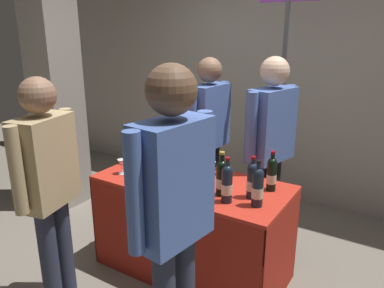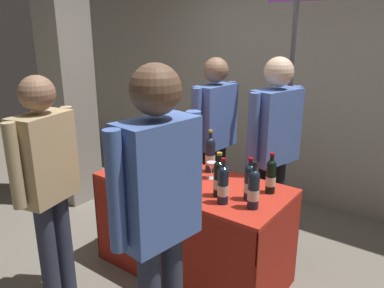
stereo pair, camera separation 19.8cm
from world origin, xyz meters
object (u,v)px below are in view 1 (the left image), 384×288
object	(u,v)px
tasting_table	(192,210)
vendor_presenter	(270,139)
booth_signpost	(283,80)
wine_glass_mid	(211,166)
display_bottle_0	(258,187)
wine_glass_near_vendor	(122,163)
concrete_pillar	(53,69)
wine_glass_near_taster	(171,159)
featured_wine_bottle	(151,151)
taster_foreground_right	(173,205)

from	to	relation	value
tasting_table	vendor_presenter	xyz separation A→B (m)	(0.38, 0.62, 0.50)
booth_signpost	vendor_presenter	bearing A→B (deg)	-78.88
wine_glass_mid	booth_signpost	bearing A→B (deg)	78.73
display_bottle_0	wine_glass_near_vendor	size ratio (longest dim) A/B	2.63
wine_glass_near_vendor	concrete_pillar	bearing A→B (deg)	159.74
display_bottle_0	wine_glass_mid	distance (m)	0.57
wine_glass_near_vendor	vendor_presenter	size ratio (longest dim) A/B	0.07
concrete_pillar	booth_signpost	world-z (taller)	concrete_pillar
wine_glass_near_taster	wine_glass_mid	bearing A→B (deg)	1.61
featured_wine_bottle	vendor_presenter	size ratio (longest dim) A/B	0.20
display_bottle_0	booth_signpost	size ratio (longest dim) A/B	0.14
tasting_table	booth_signpost	world-z (taller)	booth_signpost
featured_wine_bottle	wine_glass_near_taster	world-z (taller)	featured_wine_bottle
display_bottle_0	wine_glass_mid	world-z (taller)	display_bottle_0
featured_wine_bottle	wine_glass_near_taster	xyz separation A→B (m)	(0.16, 0.06, -0.06)
tasting_table	featured_wine_bottle	world-z (taller)	featured_wine_bottle
display_bottle_0	wine_glass_mid	size ratio (longest dim) A/B	2.38
vendor_presenter	booth_signpost	distance (m)	0.66
wine_glass_mid	wine_glass_near_taster	size ratio (longest dim) A/B	1.11
wine_glass_near_taster	display_bottle_0	bearing A→B (deg)	-16.18
wine_glass_near_vendor	vendor_presenter	world-z (taller)	vendor_presenter
featured_wine_bottle	wine_glass_near_vendor	world-z (taller)	featured_wine_bottle
wine_glass_mid	wine_glass_near_taster	xyz separation A→B (m)	(-0.37, -0.01, -0.01)
vendor_presenter	booth_signpost	world-z (taller)	booth_signpost
taster_foreground_right	tasting_table	bearing A→B (deg)	34.15
tasting_table	taster_foreground_right	size ratio (longest dim) A/B	0.84
featured_wine_bottle	taster_foreground_right	xyz separation A→B (m)	(0.89, -0.95, 0.14)
display_bottle_0	vendor_presenter	xyz separation A→B (m)	(-0.20, 0.75, 0.11)
tasting_table	wine_glass_mid	size ratio (longest dim) A/B	11.08
wine_glass_mid	booth_signpost	world-z (taller)	booth_signpost
display_bottle_0	wine_glass_near_vendor	bearing A→B (deg)	-177.83
featured_wine_bottle	wine_glass_near_taster	size ratio (longest dim) A/B	2.78
concrete_pillar	wine_glass_near_taster	size ratio (longest dim) A/B	24.79
display_bottle_0	booth_signpost	bearing A→B (deg)	103.62
tasting_table	wine_glass_near_taster	distance (m)	0.46
wine_glass_mid	wine_glass_near_vendor	bearing A→B (deg)	-154.73
concrete_pillar	featured_wine_bottle	xyz separation A→B (m)	(1.48, -0.27, -0.57)
wine_glass_mid	booth_signpost	distance (m)	1.16
concrete_pillar	featured_wine_bottle	size ratio (longest dim) A/B	8.91
display_bottle_0	taster_foreground_right	bearing A→B (deg)	-100.64
featured_wine_bottle	wine_glass_mid	size ratio (longest dim) A/B	2.51
wine_glass_near_taster	taster_foreground_right	size ratio (longest dim) A/B	0.07
taster_foreground_right	booth_signpost	size ratio (longest dim) A/B	0.75
tasting_table	display_bottle_0	distance (m)	0.72
taster_foreground_right	booth_signpost	bearing A→B (deg)	12.02
wine_glass_near_vendor	taster_foreground_right	xyz separation A→B (m)	(1.01, -0.72, 0.20)
vendor_presenter	wine_glass_near_vendor	bearing A→B (deg)	-35.83
wine_glass_near_vendor	tasting_table	bearing A→B (deg)	16.95
concrete_pillar	featured_wine_bottle	bearing A→B (deg)	-10.13
concrete_pillar	taster_foreground_right	world-z (taller)	concrete_pillar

